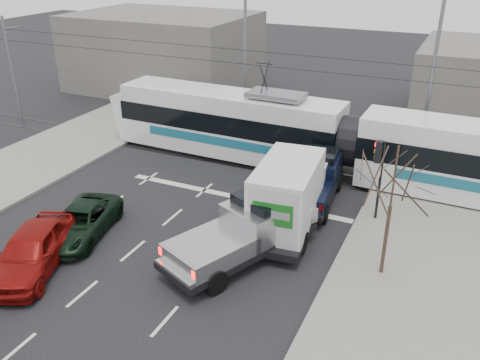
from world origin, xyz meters
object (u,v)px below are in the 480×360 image
at_px(street_lamp_near, 429,72).
at_px(navy_pickup, 315,178).
at_px(box_truck, 290,195).
at_px(traffic_signal, 379,163).
at_px(red_car, 32,250).
at_px(green_car, 80,222).
at_px(bare_tree, 394,183).
at_px(street_lamp_far, 242,47).
at_px(silver_pickup, 249,228).
at_px(tram, 350,142).

height_order(street_lamp_near, navy_pickup, street_lamp_near).
height_order(box_truck, navy_pickup, box_truck).
relative_size(traffic_signal, red_car, 0.74).
height_order(street_lamp_near, green_car, street_lamp_near).
bearing_deg(bare_tree, traffic_signal, 105.76).
relative_size(street_lamp_far, silver_pickup, 1.32).
xyz_separation_m(bare_tree, green_car, (-11.94, -2.41, -3.15)).
distance_m(tram, navy_pickup, 3.37).
bearing_deg(silver_pickup, traffic_signal, 74.11).
xyz_separation_m(traffic_signal, silver_pickup, (-3.88, -4.78, -1.56)).
bearing_deg(green_car, tram, 36.68).
distance_m(box_truck, green_car, 8.82).
distance_m(street_lamp_near, silver_pickup, 13.74).
height_order(navy_pickup, red_car, navy_pickup).
bearing_deg(traffic_signal, street_lamp_far, 138.28).
relative_size(silver_pickup, navy_pickup, 1.26).
distance_m(silver_pickup, red_car, 8.12).
relative_size(street_lamp_far, red_car, 1.84).
distance_m(bare_tree, tram, 8.82).
bearing_deg(tram, traffic_signal, -60.81).
distance_m(traffic_signal, tram, 4.58).
height_order(traffic_signal, silver_pickup, traffic_signal).
distance_m(street_lamp_far, tram, 10.65).
bearing_deg(green_car, silver_pickup, -0.13).
height_order(bare_tree, street_lamp_far, street_lamp_far).
relative_size(bare_tree, navy_pickup, 0.92).
bearing_deg(traffic_signal, navy_pickup, 164.07).
xyz_separation_m(street_lamp_near, green_car, (-11.66, -13.91, -4.47)).
bearing_deg(silver_pickup, street_lamp_far, 138.60).
bearing_deg(street_lamp_near, navy_pickup, -119.69).
bearing_deg(traffic_signal, bare_tree, -74.24).
relative_size(bare_tree, street_lamp_far, 0.56).
bearing_deg(box_truck, red_car, -143.42).
xyz_separation_m(street_lamp_near, navy_pickup, (-3.80, -6.66, -4.01)).
distance_m(navy_pickup, green_car, 10.71).
height_order(street_lamp_far, tram, street_lamp_far).
bearing_deg(traffic_signal, street_lamp_near, 83.59).
distance_m(tram, green_car, 13.63).
relative_size(street_lamp_far, box_truck, 1.36).
distance_m(box_truck, navy_pickup, 3.05).
relative_size(navy_pickup, red_car, 1.11).
bearing_deg(bare_tree, tram, 112.04).
bearing_deg(red_car, street_lamp_far, 69.00).
relative_size(traffic_signal, box_truck, 0.54).
xyz_separation_m(tram, silver_pickup, (-1.78, -8.77, -0.77)).
bearing_deg(box_truck, navy_pickup, 80.76).
relative_size(street_lamp_near, green_car, 1.95).
bearing_deg(navy_pickup, street_lamp_near, 55.50).
height_order(bare_tree, traffic_signal, bare_tree).
distance_m(bare_tree, navy_pickup, 6.88).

